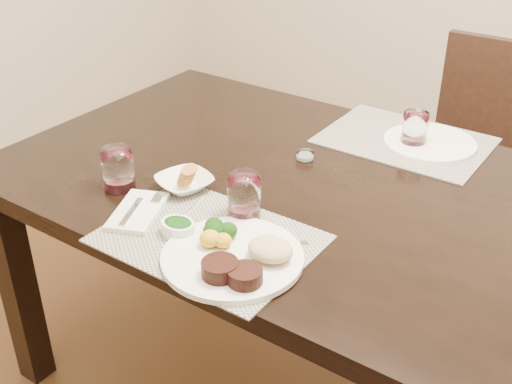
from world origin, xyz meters
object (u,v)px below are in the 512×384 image
Objects in this scene: chair_far at (480,154)px; far_plate at (430,143)px; wine_glass_near at (244,198)px; cracker_bowl at (185,182)px; steak_knife at (262,265)px; dinner_plate at (237,256)px.

far_plate is (-0.01, -0.55, 0.26)m from chair_far.
chair_far reaches higher than far_plate.
chair_far is 1.22m from wine_glass_near.
wine_glass_near is at bearing -5.61° from cracker_bowl.
chair_far reaches higher than steak_knife.
chair_far is at bearing 88.87° from far_plate.
far_plate is (0.11, 0.78, -0.01)m from dinner_plate.
far_plate is at bearing 116.28° from steak_knife.
chair_far is 8.39× the size of wine_glass_near.
cracker_bowl is at bearing 174.39° from wine_glass_near.
wine_glass_near is at bearing 167.11° from steak_knife.
cracker_bowl is 0.72m from far_plate.
cracker_bowl is at bearing -124.37° from far_plate.
dinner_plate is 1.79× the size of cracker_bowl.
chair_far reaches higher than dinner_plate.
cracker_bowl is 0.65× the size of far_plate.
dinner_plate is at bearing -58.89° from wine_glass_near.
dinner_plate is (-0.12, -1.32, 0.27)m from chair_far.
dinner_plate is 0.34m from cracker_bowl.
dinner_plate reaches higher than steak_knife.
far_plate is at bearing -91.13° from chair_far.
dinner_plate is 1.50× the size of steak_knife.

